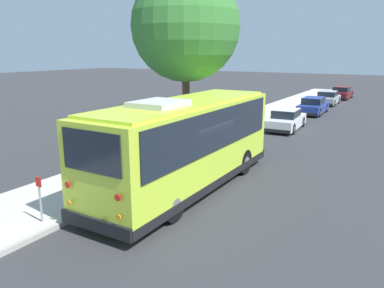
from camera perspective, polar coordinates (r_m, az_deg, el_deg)
ground_plane at (r=13.54m, az=-0.39°, el=-6.96°), size 160.00×160.00×0.00m
sidewalk_slab at (r=15.42m, az=-11.15°, el=-4.30°), size 80.00×3.42×0.15m
curb_strip at (r=14.34m, az=-5.82°, el=-5.49°), size 80.00×0.14×0.15m
shuttle_bus at (r=13.10m, az=-0.83°, el=0.55°), size 9.16×2.66×3.36m
parked_sedan_white at (r=24.62m, az=14.15°, el=3.58°), size 4.41×1.86×1.31m
parked_sedan_blue at (r=31.58m, az=17.99°, el=5.52°), size 4.53×1.82×1.33m
parked_sedan_silver at (r=37.84m, az=19.95°, el=6.58°), size 4.24×1.89×1.27m
parked_sedan_maroon at (r=43.24m, az=21.83°, el=7.23°), size 4.38×1.86×1.27m
street_tree at (r=17.19m, az=-0.75°, el=18.49°), size 4.77×4.77×8.83m
sign_post_near at (r=11.33m, az=-22.14°, el=-7.74°), size 0.06×0.22×1.32m
sign_post_far at (r=12.24m, az=-16.33°, el=-5.36°), size 0.06×0.22×1.45m
fire_hydrant at (r=19.87m, az=4.59°, el=1.42°), size 0.22×0.22×0.81m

